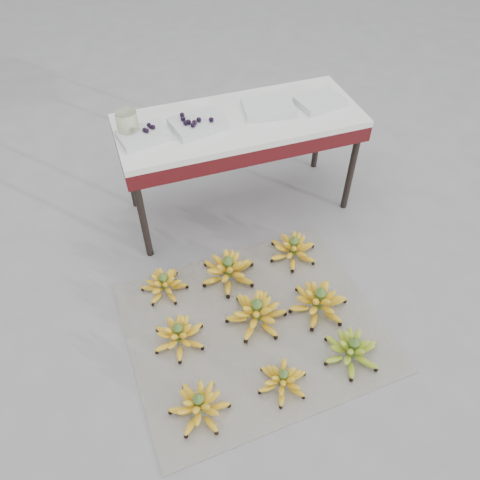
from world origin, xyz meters
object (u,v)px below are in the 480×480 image
object	(u,v)px
vendor_table	(240,129)
glass_jar	(128,124)
bunch_back_left	(164,284)
tray_far_right	(320,102)
bunch_back_center	(228,270)
tray_left	(198,123)
newspaper_mat	(254,326)
bunch_mid_left	(179,335)
bunch_mid_right	(319,302)
bunch_back_right	(293,249)
tray_right	(268,108)
tray_far_left	(143,136)
bunch_front_left	(199,405)
bunch_front_center	(283,380)
bunch_mid_center	(257,313)
bunch_front_right	(352,350)

from	to	relation	value
vendor_table	glass_jar	distance (m)	0.61
glass_jar	bunch_back_left	bearing A→B (deg)	-91.17
vendor_table	tray_far_right	bearing A→B (deg)	-2.46
bunch_back_center	tray_left	size ratio (longest dim) A/B	1.09
newspaper_mat	bunch_mid_left	bearing A→B (deg)	174.40
bunch_mid_right	glass_jar	bearing A→B (deg)	103.58
bunch_back_right	tray_right	world-z (taller)	tray_right
bunch_mid_right	tray_far_left	xyz separation A→B (m)	(-0.66, 0.87, 0.60)
bunch_back_left	glass_jar	distance (m)	0.86
bunch_mid_right	tray_far_left	world-z (taller)	tray_far_left
bunch_front_left	glass_jar	size ratio (longest dim) A/B	2.48
bunch_back_left	glass_jar	xyz separation A→B (m)	(0.01, 0.54, 0.66)
newspaper_mat	tray_far_right	bearing A→B (deg)	51.16
vendor_table	glass_jar	world-z (taller)	glass_jar
bunch_front_center	tray_right	world-z (taller)	tray_right
bunch_mid_left	tray_far_left	size ratio (longest dim) A/B	1.14
tray_left	glass_jar	bearing A→B (deg)	173.18
bunch_mid_right	bunch_front_left	bearing A→B (deg)	179.95
tray_right	vendor_table	bearing A→B (deg)	-177.77
bunch_mid_right	bunch_back_right	size ratio (longest dim) A/B	1.15
newspaper_mat	glass_jar	bearing A→B (deg)	111.77
bunch_mid_center	bunch_back_center	distance (m)	0.32
bunch_mid_left	tray_left	world-z (taller)	tray_left
bunch_back_center	bunch_back_left	bearing A→B (deg)	-177.52
glass_jar	bunch_mid_right	bearing A→B (deg)	-52.07
bunch_mid_center	tray_right	bearing A→B (deg)	79.20
bunch_back_left	tray_right	size ratio (longest dim) A/B	1.01
bunch_front_center	tray_far_right	xyz separation A→B (m)	(0.69, 1.21, 0.61)
bunch_back_left	bunch_back_right	size ratio (longest dim) A/B	0.89
bunch_mid_center	bunch_mid_left	bearing A→B (deg)	-168.32
vendor_table	tray_far_left	xyz separation A→B (m)	(-0.54, -0.03, 0.10)
bunch_front_right	vendor_table	bearing A→B (deg)	120.65
tray_far_left	bunch_front_right	bearing A→B (deg)	-59.67
bunch_front_left	bunch_back_center	bearing A→B (deg)	82.79
bunch_front_center	bunch_mid_left	bearing A→B (deg)	136.24
newspaper_mat	vendor_table	xyz separation A→B (m)	(0.23, 0.89, 0.57)
bunch_front_left	tray_far_left	xyz separation A→B (m)	(0.07, 1.20, 0.61)
bunch_front_left	bunch_mid_left	xyz separation A→B (m)	(0.00, 0.38, -0.00)
newspaper_mat	bunch_front_left	distance (m)	0.51
tray_far_left	tray_left	world-z (taller)	tray_left
bunch_front_left	bunch_front_center	distance (m)	0.39
tray_left	bunch_mid_right	bearing A→B (deg)	-67.63
bunch_front_center	tray_left	distance (m)	1.37
bunch_front_center	bunch_back_right	distance (m)	0.81
newspaper_mat	tray_left	distance (m)	1.10
bunch_front_center	vendor_table	distance (m)	1.36
bunch_mid_left	tray_left	bearing A→B (deg)	78.42
tray_far_left	bunch_back_right	bearing A→B (deg)	-35.35
bunch_front_right	tray_left	size ratio (longest dim) A/B	1.16
glass_jar	bunch_back_right	bearing A→B (deg)	-35.86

